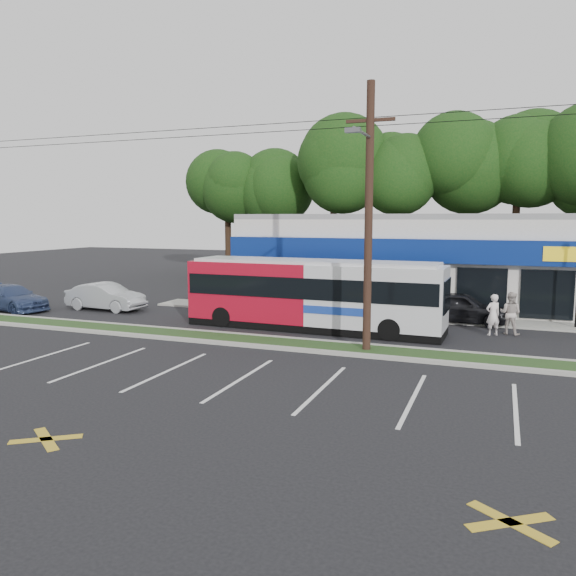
% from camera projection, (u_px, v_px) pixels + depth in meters
% --- Properties ---
extents(ground, '(120.00, 120.00, 0.00)m').
position_uv_depth(ground, '(284.00, 351.00, 21.53)').
color(ground, black).
rests_on(ground, ground).
extents(grass_strip, '(40.00, 1.60, 0.12)m').
position_uv_depth(grass_strip, '(293.00, 344.00, 22.45)').
color(grass_strip, '#243C18').
rests_on(grass_strip, ground).
extents(curb_south, '(40.00, 0.25, 0.14)m').
position_uv_depth(curb_south, '(285.00, 349.00, 21.66)').
color(curb_south, '#9E9E93').
rests_on(curb_south, ground).
extents(curb_north, '(40.00, 0.25, 0.14)m').
position_uv_depth(curb_north, '(300.00, 340.00, 23.24)').
color(curb_north, '#9E9E93').
rests_on(curb_north, ground).
extents(sidewalk, '(32.00, 2.20, 0.10)m').
position_uv_depth(sidewalk, '(442.00, 319.00, 28.10)').
color(sidewalk, '#9E9E93').
rests_on(sidewalk, ground).
extents(strip_mall, '(25.00, 12.55, 5.30)m').
position_uv_depth(strip_mall, '(463.00, 258.00, 34.01)').
color(strip_mall, beige).
rests_on(strip_mall, ground).
extents(utility_pole, '(50.00, 2.77, 10.00)m').
position_uv_depth(utility_pole, '(364.00, 209.00, 20.72)').
color(utility_pole, black).
rests_on(utility_pole, ground).
extents(tree_line, '(46.76, 6.76, 11.83)m').
position_uv_depth(tree_line, '(455.00, 174.00, 43.17)').
color(tree_line, black).
rests_on(tree_line, ground).
extents(metrobus, '(11.91, 2.81, 3.18)m').
position_uv_depth(metrobus, '(313.00, 293.00, 25.60)').
color(metrobus, '#A90D21').
rests_on(metrobus, ground).
extents(car_dark, '(4.59, 2.03, 1.53)m').
position_uv_depth(car_dark, '(460.00, 307.00, 27.23)').
color(car_dark, black).
rests_on(car_dark, ground).
extents(car_silver, '(4.61, 1.77, 1.50)m').
position_uv_depth(car_silver, '(106.00, 297.00, 31.06)').
color(car_silver, '#AAADB2').
rests_on(car_silver, ground).
extents(car_blue, '(5.10, 2.75, 1.40)m').
position_uv_depth(car_blue, '(11.00, 298.00, 30.99)').
color(car_blue, navy).
rests_on(car_blue, ground).
extents(pedestrian_a, '(0.79, 0.72, 1.81)m').
position_uv_depth(pedestrian_a, '(493.00, 315.00, 24.35)').
color(pedestrian_a, white).
rests_on(pedestrian_a, ground).
extents(pedestrian_b, '(1.09, 0.95, 1.88)m').
position_uv_depth(pedestrian_b, '(510.00, 313.00, 24.52)').
color(pedestrian_b, beige).
rests_on(pedestrian_b, ground).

